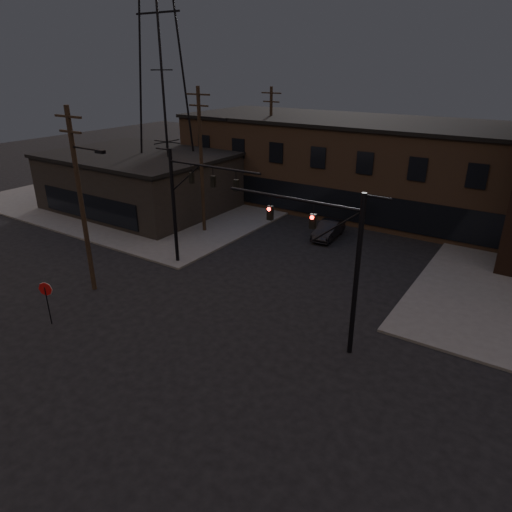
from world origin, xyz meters
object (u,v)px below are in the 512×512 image
Objects in this scene: stop_sign at (46,293)px; traffic_signal_near at (335,254)px; car_crossing at (328,230)px; traffic_signal_far at (187,196)px.

traffic_signal_near is at bearing 25.90° from stop_sign.
traffic_signal_near is at bearing -69.12° from car_crossing.
traffic_signal_far is 12.53m from car_crossing.
traffic_signal_near is at bearing -16.17° from traffic_signal_far.
stop_sign is (-13.36, -6.49, -3.09)m from traffic_signal_near.
traffic_signal_near reaches higher than stop_sign.
stop_sign is 21.51m from car_crossing.
traffic_signal_far is 1.91× the size of car_crossing.
traffic_signal_far is (-12.07, 3.50, 0.08)m from traffic_signal_near.
traffic_signal_far is at bearing 82.68° from stop_sign.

